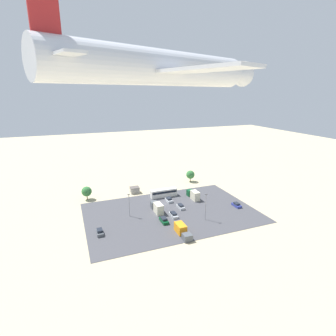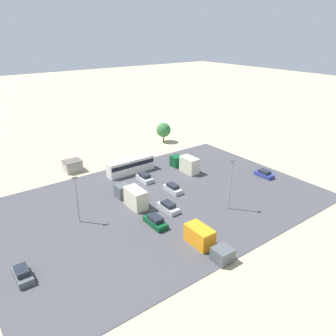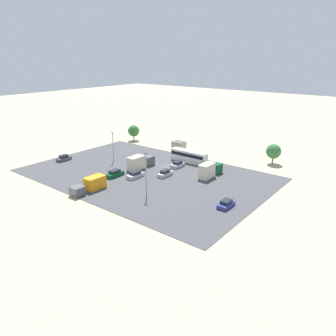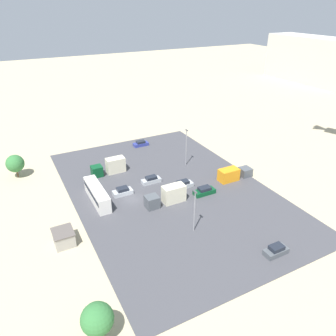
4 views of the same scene
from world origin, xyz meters
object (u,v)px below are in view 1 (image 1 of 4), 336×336
(shed_building, at_px, (135,190))
(parked_car_5, at_px, (164,220))
(parked_truck_2, at_px, (182,231))
(airplane, at_px, (169,68))
(parked_car_1, at_px, (100,232))
(parked_car_4, at_px, (169,200))
(bus, at_px, (164,193))
(parked_truck_1, at_px, (194,195))
(parked_car_2, at_px, (181,207))
(parked_truck_0, at_px, (157,207))
(parked_car_0, at_px, (174,215))
(parked_car_3, at_px, (237,205))

(shed_building, distance_m, parked_car_5, 29.77)
(parked_truck_2, xyz_separation_m, airplane, (16.76, 31.23, 43.16))
(shed_building, distance_m, parked_car_1, 35.07)
(parked_car_4, relative_size, airplane, 0.13)
(bus, distance_m, parked_truck_1, 12.35)
(parked_truck_1, bearing_deg, parked_truck_2, -123.62)
(parked_car_1, relative_size, airplane, 0.13)
(parked_car_2, height_order, parked_truck_2, parked_truck_2)
(shed_building, bearing_deg, airplane, 80.30)
(shed_building, bearing_deg, parked_truck_0, 97.84)
(parked_car_1, bearing_deg, parked_car_0, 6.08)
(parked_car_3, relative_size, parked_truck_1, 0.52)
(parked_car_3, distance_m, parked_truck_0, 30.20)
(parked_car_5, bearing_deg, parked_car_4, -117.09)
(shed_building, xyz_separation_m, bus, (-10.07, 8.80, 0.56))
(parked_truck_0, height_order, parked_truck_1, parked_truck_1)
(bus, relative_size, parked_car_5, 2.35)
(parked_car_4, xyz_separation_m, parked_car_5, (7.87, 15.39, 0.02))
(shed_building, xyz_separation_m, parked_car_4, (-10.20, 14.28, -0.53))
(parked_car_4, bearing_deg, airplane, 68.37)
(parked_car_1, bearing_deg, parked_car_4, 28.30)
(parked_truck_0, bearing_deg, parked_car_2, -3.22)
(parked_car_0, relative_size, parked_car_1, 1.12)
(parked_car_1, height_order, parked_car_4, parked_car_1)
(parked_car_4, height_order, parked_truck_0, parked_truck_0)
(shed_building, relative_size, parked_car_5, 0.84)
(parked_car_4, relative_size, parked_truck_2, 0.50)
(shed_building, distance_m, parked_truck_0, 21.44)
(parked_car_0, xyz_separation_m, parked_car_1, (25.43, 2.71, 0.05))
(shed_building, distance_m, bus, 13.39)
(parked_truck_1, relative_size, parked_truck_2, 0.96)
(parked_car_4, bearing_deg, parked_truck_2, 77.60)
(parked_car_0, xyz_separation_m, parked_car_2, (-5.06, -5.31, 0.01))
(parked_truck_0, bearing_deg, parked_car_1, -158.35)
(bus, distance_m, parked_truck_2, 30.77)
(parked_car_2, relative_size, parked_truck_1, 0.54)
(parked_car_5, relative_size, parked_truck_1, 0.59)
(shed_building, distance_m, airplane, 83.44)
(parked_car_2, bearing_deg, parked_truck_2, 67.48)
(parked_truck_1, relative_size, airplane, 0.25)
(parked_car_5, height_order, airplane, airplane)
(parked_car_1, distance_m, parked_car_4, 32.65)
(shed_building, height_order, parked_car_0, shed_building)
(parked_truck_1, bearing_deg, shed_building, 143.64)
(parked_car_4, distance_m, airplane, 74.52)
(bus, relative_size, airplane, 0.34)
(parked_truck_1, bearing_deg, parked_truck_0, -161.16)
(parked_car_2, distance_m, parked_car_5, 12.46)
(parked_car_3, height_order, parked_car_5, parked_car_5)
(parked_car_4, height_order, parked_truck_2, parked_truck_2)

